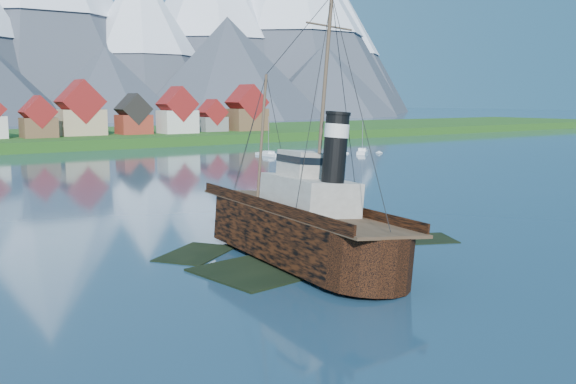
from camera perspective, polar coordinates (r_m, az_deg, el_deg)
ground at (r=60.64m, az=2.06°, el=-5.48°), size 1400.00×1400.00×0.00m
shoal at (r=63.43m, az=2.18°, el=-5.18°), size 31.71×21.24×1.14m
seawall at (r=183.16m, az=-23.51°, el=3.11°), size 600.00×2.50×2.00m
tugboat_wreck at (r=58.95m, az=-0.18°, el=-2.83°), size 7.13×30.73×24.35m
sailboat_d at (r=170.76m, az=6.62°, el=3.51°), size 7.81×7.56×11.87m
sailboat_e at (r=162.52m, az=-1.74°, el=3.30°), size 2.47×9.03×10.41m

